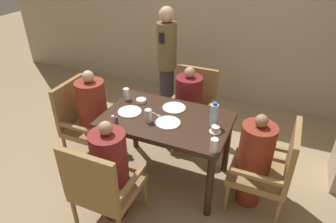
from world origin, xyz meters
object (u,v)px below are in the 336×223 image
at_px(diner_in_left_chair, 94,115).
at_px(chair_far_side, 192,105).
at_px(standing_host, 167,61).
at_px(diner_in_right_chair, 254,160).
at_px(plate_main_left, 174,108).
at_px(chair_left_side, 84,119).
at_px(diner_in_near_chair, 111,170).
at_px(chair_near_corner, 102,185).
at_px(glass_tall_near, 148,116).
at_px(diner_in_far_chair, 188,107).
at_px(bowl_small, 141,101).
at_px(chair_right_side, 270,167).
at_px(plate_dessert_center, 168,123).
at_px(glass_tall_far, 214,146).
at_px(water_bottle, 214,115).
at_px(plate_main_right, 130,112).
at_px(glass_tall_mid, 126,94).
at_px(teacup_with_saucer, 215,129).

distance_m(diner_in_left_chair, chair_far_side, 1.23).
relative_size(diner_in_left_chair, standing_host, 0.72).
distance_m(diner_in_right_chair, plate_main_left, 0.97).
bearing_deg(chair_left_side, standing_host, 67.07).
xyz_separation_m(diner_in_near_chair, standing_host, (-0.28, 1.91, 0.31)).
relative_size(chair_far_side, chair_near_corner, 1.00).
bearing_deg(glass_tall_near, diner_in_near_chair, -102.40).
distance_m(chair_left_side, diner_in_far_chair, 1.26).
height_order(standing_host, bowl_small, standing_host).
relative_size(diner_in_far_chair, chair_right_side, 1.13).
bearing_deg(diner_in_left_chair, plate_dessert_center, -5.20).
xyz_separation_m(bowl_small, glass_tall_far, (0.97, -0.53, 0.05)).
distance_m(diner_in_far_chair, water_bottle, 0.85).
bearing_deg(chair_left_side, chair_right_side, 0.00).
height_order(diner_in_right_chair, glass_tall_far, diner_in_right_chair).
bearing_deg(plate_main_right, glass_tall_mid, 126.02).
bearing_deg(plate_dessert_center, teacup_with_saucer, 4.68).
bearing_deg(water_bottle, chair_near_corner, -129.74).
bearing_deg(standing_host, diner_in_left_chair, -106.78).
bearing_deg(teacup_with_saucer, glass_tall_mid, 168.12).
bearing_deg(plate_main_right, chair_left_side, 175.55).
height_order(chair_left_side, teacup_with_saucer, chair_left_side).
bearing_deg(water_bottle, standing_host, 130.20).
distance_m(diner_in_near_chair, plate_main_left, 0.94).
height_order(chair_far_side, plate_main_right, chair_far_side).
distance_m(diner_in_far_chair, standing_host, 0.84).
relative_size(standing_host, plate_main_right, 6.41).
distance_m(diner_in_left_chair, diner_in_near_chair, 0.94).
relative_size(chair_near_corner, glass_tall_near, 7.11).
bearing_deg(plate_main_left, diner_in_right_chair, -12.58).
height_order(diner_in_left_chair, water_bottle, diner_in_left_chair).
relative_size(diner_in_left_chair, chair_near_corner, 1.20).
height_order(diner_in_far_chair, plate_main_left, diner_in_far_chair).
bearing_deg(chair_left_side, bowl_small, 15.34).
height_order(diner_in_left_chair, glass_tall_far, diner_in_left_chair).
height_order(plate_main_right, glass_tall_far, glass_tall_far).
bearing_deg(chair_far_side, plate_main_left, -90.30).
distance_m(chair_far_side, plate_main_left, 0.68).
distance_m(diner_in_right_chair, bowl_small, 1.33).
xyz_separation_m(diner_in_far_chair, diner_in_near_chair, (-0.26, -1.34, -0.00)).
distance_m(standing_host, glass_tall_near, 1.43).
height_order(teacup_with_saucer, glass_tall_mid, glass_tall_mid).
bearing_deg(plate_main_left, chair_right_side, -10.84).
height_order(chair_near_corner, diner_in_near_chair, diner_in_near_chair).
xyz_separation_m(diner_in_far_chair, bowl_small, (-0.38, -0.48, 0.25)).
bearing_deg(diner_in_near_chair, diner_in_right_chair, 29.92).
relative_size(water_bottle, glass_tall_far, 1.89).
height_order(diner_in_left_chair, glass_tall_mid, diner_in_left_chair).
bearing_deg(chair_far_side, chair_near_corner, -98.87).
distance_m(chair_left_side, plate_main_left, 1.11).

